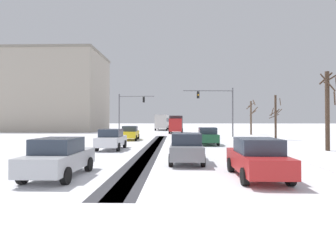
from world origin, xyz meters
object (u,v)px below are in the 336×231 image
(traffic_signal_far_left, at_px, (129,107))
(car_white_third, at_px, (111,139))
(bare_tree_sidewalk_mid, at_px, (276,117))
(bare_tree_sidewalk_near, at_px, (328,107))
(car_silver_fifth, at_px, (59,157))
(bare_tree_sidewalk_far, at_px, (251,116))
(car_yellow_cab_lead, at_px, (130,133))
(car_grey_fourth, at_px, (186,148))
(car_dark_green_second, at_px, (207,136))
(bus_oncoming, at_px, (162,121))
(car_red_sixth, at_px, (257,158))
(office_building_far_left_block, at_px, (47,92))
(traffic_signal_near_right, at_px, (219,103))
(box_truck_delivery, at_px, (176,124))

(traffic_signal_far_left, height_order, car_white_third, traffic_signal_far_left)
(bare_tree_sidewalk_mid, bearing_deg, bare_tree_sidewalk_near, -90.42)
(car_silver_fifth, relative_size, bare_tree_sidewalk_far, 0.76)
(car_yellow_cab_lead, relative_size, car_grey_fourth, 1.00)
(car_dark_green_second, height_order, car_grey_fourth, same)
(car_white_third, relative_size, bus_oncoming, 0.37)
(bare_tree_sidewalk_near, height_order, bare_tree_sidewalk_far, bare_tree_sidewalk_near)
(car_white_third, relative_size, car_silver_fifth, 1.00)
(traffic_signal_far_left, bearing_deg, car_grey_fourth, -74.06)
(traffic_signal_far_left, distance_m, car_dark_green_second, 20.80)
(car_dark_green_second, bearing_deg, traffic_signal_far_left, 120.83)
(car_white_third, bearing_deg, bare_tree_sidewalk_mid, 31.96)
(bare_tree_sidewalk_near, bearing_deg, car_yellow_cab_lead, 148.76)
(car_red_sixth, xyz_separation_m, bus_oncoming, (-6.19, 49.56, 1.18))
(car_dark_green_second, relative_size, bare_tree_sidewalk_near, 0.68)
(office_building_far_left_block, bearing_deg, bus_oncoming, 12.09)
(traffic_signal_near_right, xyz_separation_m, car_white_third, (-10.73, -13.85, -3.64))
(bus_oncoming, bearing_deg, box_truck_delivery, -77.27)
(bare_tree_sidewalk_mid, distance_m, bare_tree_sidewalk_far, 10.77)
(traffic_signal_near_right, height_order, car_silver_fifth, traffic_signal_near_right)
(car_yellow_cab_lead, bearing_deg, bare_tree_sidewalk_near, -31.24)
(car_yellow_cab_lead, height_order, car_red_sixth, same)
(traffic_signal_far_left, bearing_deg, car_silver_fifth, -85.30)
(car_yellow_cab_lead, bearing_deg, bare_tree_sidewalk_far, 33.71)
(traffic_signal_far_left, bearing_deg, bare_tree_sidewalk_far, -2.05)
(bare_tree_sidewalk_mid, relative_size, bare_tree_sidewalk_far, 0.96)
(traffic_signal_near_right, bearing_deg, car_white_third, -127.77)
(car_grey_fourth, bearing_deg, traffic_signal_near_right, 75.88)
(traffic_signal_near_right, distance_m, bare_tree_sidewalk_far, 9.79)
(car_dark_green_second, bearing_deg, box_truck_delivery, 97.59)
(car_grey_fourth, xyz_separation_m, car_red_sixth, (2.69, -3.84, 0.00))
(traffic_signal_far_left, relative_size, bare_tree_sidewalk_near, 1.08)
(bare_tree_sidewalk_far, bearing_deg, office_building_far_left_block, 161.39)
(car_grey_fourth, bearing_deg, car_dark_green_second, 77.07)
(traffic_signal_far_left, xyz_separation_m, office_building_far_left_block, (-19.39, 12.37, 3.65))
(car_grey_fourth, height_order, bare_tree_sidewalk_far, bare_tree_sidewalk_far)
(bare_tree_sidewalk_far, bearing_deg, car_dark_green_second, -117.76)
(car_dark_green_second, bearing_deg, car_yellow_cab_lead, 146.49)
(car_grey_fourth, relative_size, office_building_far_left_block, 0.18)
(car_dark_green_second, xyz_separation_m, office_building_far_left_block, (-29.89, 29.97, 7.24))
(car_red_sixth, relative_size, bare_tree_sidewalk_far, 0.76)
(car_grey_fourth, distance_m, bare_tree_sidewalk_near, 12.74)
(car_grey_fourth, bearing_deg, traffic_signal_far_left, 105.94)
(box_truck_delivery, relative_size, bare_tree_sidewalk_near, 1.24)
(traffic_signal_far_left, relative_size, office_building_far_left_block, 0.28)
(car_grey_fourth, height_order, car_silver_fifth, same)
(traffic_signal_far_left, relative_size, car_white_third, 1.58)
(traffic_signal_far_left, bearing_deg, car_yellow_cab_lead, -79.50)
(bare_tree_sidewalk_far, bearing_deg, car_silver_fifth, -118.11)
(traffic_signal_near_right, bearing_deg, bare_tree_sidewalk_near, -67.37)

